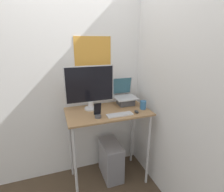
% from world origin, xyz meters
% --- Properties ---
extents(wall_back, '(6.00, 0.06, 2.60)m').
position_xyz_m(wall_back, '(-0.00, 0.65, 1.30)').
color(wall_back, silver).
rests_on(wall_back, ground_plane).
extents(wall_side_right, '(0.05, 6.00, 2.60)m').
position_xyz_m(wall_side_right, '(0.58, 0.00, 1.30)').
color(wall_side_right, silver).
rests_on(wall_side_right, ground_plane).
extents(desk, '(0.98, 0.56, 0.99)m').
position_xyz_m(desk, '(0.00, 0.28, 0.86)').
color(desk, '#936D47').
rests_on(desk, ground_plane).
extents(laptop, '(0.28, 0.29, 0.34)m').
position_xyz_m(laptop, '(0.29, 0.43, 1.07)').
color(laptop, '#4C4C51').
rests_on(laptop, desk).
extents(monitor, '(0.58, 0.15, 0.53)m').
position_xyz_m(monitor, '(-0.18, 0.40, 1.26)').
color(monitor, silver).
rests_on(monitor, desk).
extents(keyboard, '(0.30, 0.10, 0.02)m').
position_xyz_m(keyboard, '(0.09, 0.11, 1.00)').
color(keyboard, silver).
rests_on(keyboard, desk).
extents(mouse, '(0.04, 0.07, 0.03)m').
position_xyz_m(mouse, '(0.30, 0.11, 1.00)').
color(mouse, '#262626').
rests_on(mouse, desk).
extents(cell_phone, '(0.08, 0.07, 0.17)m').
position_xyz_m(cell_phone, '(-0.16, 0.13, 1.04)').
color(cell_phone, '#4C4C51').
rests_on(cell_phone, desk).
extents(computer_tower, '(0.23, 0.44, 0.50)m').
position_xyz_m(computer_tower, '(0.05, 0.33, 0.25)').
color(computer_tower, gray).
rests_on(computer_tower, ground_plane).
extents(mug, '(0.07, 0.07, 0.10)m').
position_xyz_m(mug, '(0.43, 0.20, 1.04)').
color(mug, '#336699').
rests_on(mug, desk).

